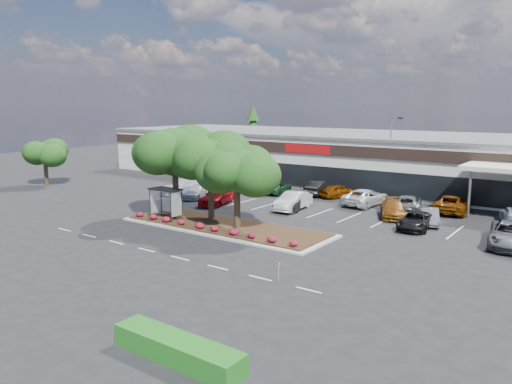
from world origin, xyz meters
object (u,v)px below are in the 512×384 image
Objects in this scene: car_0 at (185,186)px; car_1 at (196,192)px; light_pole at (391,161)px; survey_stake at (279,269)px.

car_0 is 1.27× the size of car_1.
car_0 is 3.18m from car_1.
car_1 is (-16.22, -13.60, -3.13)m from light_pole.
survey_stake is 29.78m from car_0.
light_pole is 1.46× the size of car_0.
survey_stake is 0.23× the size of car_1.
car_1 is at bearing -140.02° from light_pole.
car_0 reaches higher than car_1.
car_0 is at bearing -147.18° from light_pole.
light_pole is at bearing 20.35° from car_1.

